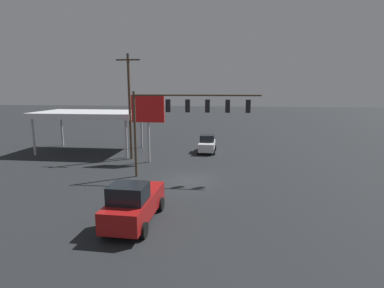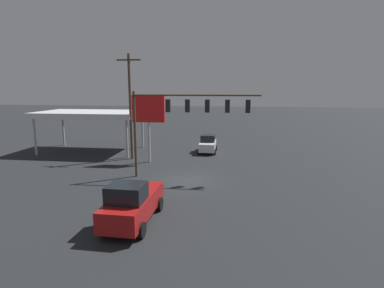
{
  "view_description": "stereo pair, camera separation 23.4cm",
  "coord_description": "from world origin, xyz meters",
  "px_view_note": "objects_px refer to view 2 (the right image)",
  "views": [
    {
      "loc": [
        -2.91,
        22.66,
        7.17
      ],
      "look_at": [
        0.0,
        -2.0,
        2.55
      ],
      "focal_mm": 28.0,
      "sensor_mm": 36.0,
      "label": 1
    },
    {
      "loc": [
        -3.14,
        22.63,
        7.17
      ],
      "look_at": [
        0.0,
        -2.0,
        2.55
      ],
      "focal_mm": 28.0,
      "sensor_mm": 36.0,
      "label": 2
    }
  ],
  "objects_px": {
    "traffic_signal_assembly": "(187,111)",
    "hatchback_crossing": "(208,144)",
    "pickup_parked": "(132,203)",
    "utility_pole": "(130,105)",
    "price_sign": "(148,112)"
  },
  "relations": [
    {
      "from": "utility_pole",
      "to": "traffic_signal_assembly",
      "type": "bearing_deg",
      "value": 137.67
    },
    {
      "from": "traffic_signal_assembly",
      "to": "utility_pole",
      "type": "xyz_separation_m",
      "value": [
        6.64,
        -6.04,
        0.15
      ]
    },
    {
      "from": "utility_pole",
      "to": "price_sign",
      "type": "relative_size",
      "value": 1.6
    },
    {
      "from": "traffic_signal_assembly",
      "to": "hatchback_crossing",
      "type": "relative_size",
      "value": 2.62
    },
    {
      "from": "traffic_signal_assembly",
      "to": "price_sign",
      "type": "relative_size",
      "value": 1.52
    },
    {
      "from": "traffic_signal_assembly",
      "to": "pickup_parked",
      "type": "relative_size",
      "value": 1.9
    },
    {
      "from": "price_sign",
      "to": "hatchback_crossing",
      "type": "distance_m",
      "value": 8.61
    },
    {
      "from": "price_sign",
      "to": "hatchback_crossing",
      "type": "bearing_deg",
      "value": -134.69
    },
    {
      "from": "utility_pole",
      "to": "pickup_parked",
      "type": "height_order",
      "value": "utility_pole"
    },
    {
      "from": "pickup_parked",
      "to": "hatchback_crossing",
      "type": "xyz_separation_m",
      "value": [
        -2.66,
        -18.77,
        -0.16
      ]
    },
    {
      "from": "price_sign",
      "to": "pickup_parked",
      "type": "distance_m",
      "value": 14.16
    },
    {
      "from": "pickup_parked",
      "to": "hatchback_crossing",
      "type": "height_order",
      "value": "pickup_parked"
    },
    {
      "from": "traffic_signal_assembly",
      "to": "pickup_parked",
      "type": "distance_m",
      "value": 9.69
    },
    {
      "from": "traffic_signal_assembly",
      "to": "pickup_parked",
      "type": "bearing_deg",
      "value": 78.3
    },
    {
      "from": "traffic_signal_assembly",
      "to": "hatchback_crossing",
      "type": "distance_m",
      "value": 11.23
    }
  ]
}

